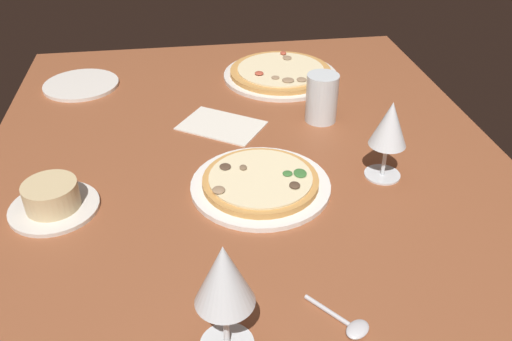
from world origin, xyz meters
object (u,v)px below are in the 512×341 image
side_plate (81,85)px  pizza_main (261,183)px  water_glass (322,100)px  spoon (350,324)px  ramekin_on_saucer (52,199)px  wine_glass_near (224,278)px  pizza_side (281,73)px  wine_glass_far (390,127)px  paper_menu (221,126)px

side_plate → pizza_main: bearing=-142.8°
water_glass → spoon: bearing=169.8°
pizza_main → ramekin_on_saucer: ramekin_on_saucer is taller
ramekin_on_saucer → wine_glass_near: size_ratio=0.90×
pizza_main → side_plate: (52.80, 40.14, -0.71)cm
pizza_main → pizza_side: (50.89, -13.36, 0.03)cm
ramekin_on_saucer → wine_glass_near: wine_glass_near is taller
pizza_main → pizza_side: pizza_side is taller
pizza_main → side_plate: pizza_main is taller
pizza_main → side_plate: bearing=37.2°
wine_glass_far → wine_glass_near: bearing=136.4°
pizza_main → spoon: 35.99cm
wine_glass_near → side_plate: size_ratio=0.92×
wine_glass_near → water_glass: 68.04cm
wine_glass_near → side_plate: (88.78, 30.00, -12.35)cm
ramekin_on_saucer → paper_menu: ramekin_on_saucer is taller
pizza_main → paper_menu: size_ratio=1.48×
ramekin_on_saucer → wine_glass_near: 45.97cm
wine_glass_far → water_glass: size_ratio=1.43×
wine_glass_far → side_plate: bearing=51.2°
pizza_main → paper_menu: pizza_main is taller
wine_glass_near → paper_menu: bearing=-4.5°
wine_glass_near → side_plate: 94.52cm
wine_glass_far → paper_menu: wine_glass_far is taller
side_plate → spoon: bearing=-151.7°
pizza_main → water_glass: 31.50cm
pizza_side → paper_menu: pizza_side is taller
pizza_side → ramekin_on_saucer: (-52.15, 51.74, 1.13)cm
water_glass → side_plate: 64.62cm
ramekin_on_saucer → spoon: bearing=-126.6°
paper_menu → spoon: spoon is taller
water_glass → spoon: (-60.63, 10.88, -4.68)cm
pizza_side → ramekin_on_saucer: 73.47cm
wine_glass_near → ramekin_on_saucer: bearing=39.1°
pizza_side → wine_glass_far: wine_glass_far is taller
wine_glass_near → water_glass: (61.38, -28.34, -7.66)cm
wine_glass_far → water_glass: 26.26cm
spoon → wine_glass_near: bearing=92.5°
ramekin_on_saucer → wine_glass_far: size_ratio=1.00×
pizza_main → spoon: pizza_main is taller
pizza_side → wine_glass_far: (-50.20, -11.41, 9.94)cm
ramekin_on_saucer → pizza_main: bearing=-88.1°
ramekin_on_saucer → pizza_side: bearing=-44.8°
pizza_side → wine_glass_far: 52.43cm
pizza_main → wine_glass_far: size_ratio=1.66×
wine_glass_far → spoon: size_ratio=1.67×
side_plate → paper_menu: 44.21cm
wine_glass_near → water_glass: size_ratio=1.58×
pizza_side → wine_glass_near: wine_glass_near is taller
ramekin_on_saucer → wine_glass_far: wine_glass_far is taller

